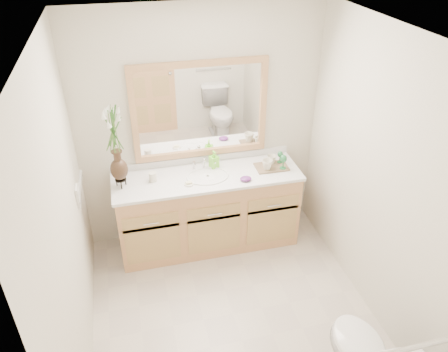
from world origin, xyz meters
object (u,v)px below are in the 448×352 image
object	(u,v)px
soap_bottle	(214,160)
tumbler	(153,177)
flower_vase	(114,136)
tray	(271,167)

from	to	relation	value
soap_bottle	tumbler	bearing A→B (deg)	171.49
flower_vase	tray	distance (m)	1.57
flower_vase	tray	xyz separation A→B (m)	(1.48, -0.01, -0.52)
soap_bottle	tray	size ratio (longest dim) A/B	0.50
tumbler	soap_bottle	distance (m)	0.64
tray	flower_vase	bearing A→B (deg)	-179.68
flower_vase	soap_bottle	distance (m)	1.03
tumbler	soap_bottle	size ratio (longest dim) A/B	0.58
tumbler	tray	bearing A→B (deg)	-1.67
soap_bottle	tray	xyz separation A→B (m)	(0.56, -0.15, -0.07)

